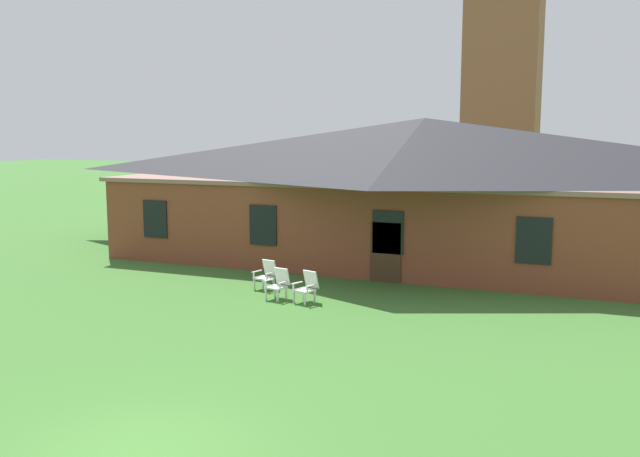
# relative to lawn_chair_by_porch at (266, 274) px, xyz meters

# --- Properties ---
(ground_plane) EXTENTS (200.00, 200.00, 0.00)m
(ground_plane) POSITION_rel_lawn_chair_by_porch_xyz_m (3.44, -11.39, -0.50)
(ground_plane) COLOR #3D702D
(brick_building) EXTENTS (25.05, 10.40, 5.77)m
(brick_building) POSITION_rel_lawn_chair_by_porch_xyz_m (3.44, 7.50, 2.44)
(brick_building) COLOR brown
(brick_building) RESTS_ON ground
(dome_tower) EXTENTS (5.18, 5.18, 20.60)m
(dome_tower) POSITION_rel_lawn_chair_by_porch_xyz_m (3.71, 28.46, 8.97)
(dome_tower) COLOR #93563D
(dome_tower) RESTS_ON ground
(lawn_chair_by_porch) EXTENTS (0.73, 0.78, 0.96)m
(lawn_chair_by_porch) POSITION_rel_lawn_chair_by_porch_xyz_m (0.00, 0.00, 0.00)
(lawn_chair_by_porch) COLOR silver
(lawn_chair_by_porch) RESTS_ON ground
(lawn_chair_near_door) EXTENTS (0.72, 0.77, 0.96)m
(lawn_chair_near_door) POSITION_rel_lawn_chair_by_porch_xyz_m (0.98, -1.08, 0.00)
(lawn_chair_near_door) COLOR silver
(lawn_chair_near_door) RESTS_ON ground
(lawn_chair_left_end) EXTENTS (0.76, 0.81, 0.96)m
(lawn_chair_left_end) POSITION_rel_lawn_chair_by_porch_xyz_m (1.97, -1.14, 0.00)
(lawn_chair_left_end) COLOR silver
(lawn_chair_left_end) RESTS_ON ground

